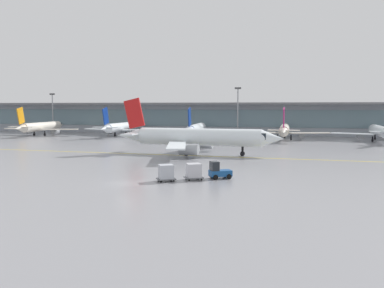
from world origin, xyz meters
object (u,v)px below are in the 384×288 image
gate_airplane_4 (380,131)px  cargo_dolly_trailing (166,172)px  gate_airplane_3 (284,130)px  apron_light_mast_1 (238,109)px  cargo_dolly_lead (194,171)px  apron_light_mast_0 (53,111)px  taxiing_regional_jet (197,137)px  gate_airplane_0 (41,127)px  gate_airplane_1 (122,127)px  baggage_tug (219,171)px  gate_airplane_2 (196,129)px

gate_airplane_4 → cargo_dolly_trailing: gate_airplane_4 is taller
gate_airplane_3 → apron_light_mast_1: 16.99m
cargo_dolly_lead → apron_light_mast_1: apron_light_mast_1 is taller
gate_airplane_3 → cargo_dolly_lead: size_ratio=9.59×
apron_light_mast_0 → apron_light_mast_1: 60.44m
taxiing_regional_jet → apron_light_mast_0: size_ratio=2.42×
gate_airplane_4 → apron_light_mast_1: size_ratio=1.81×
gate_airplane_0 → gate_airplane_4: same height
gate_airplane_1 → cargo_dolly_lead: 74.01m
cargo_dolly_trailing → apron_light_mast_0: apron_light_mast_0 is taller
apron_light_mast_0 → gate_airplane_0: bearing=-71.2°
baggage_tug → cargo_dolly_lead: 3.11m
baggage_tug → cargo_dolly_trailing: baggage_tug is taller
cargo_dolly_lead → apron_light_mast_0: (-66.03, 72.29, 5.94)m
gate_airplane_0 → cargo_dolly_lead: gate_airplane_0 is taller
taxiing_regional_jet → baggage_tug: (8.47, -23.30, -2.16)m
cargo_dolly_lead → cargo_dolly_trailing: same height
gate_airplane_1 → gate_airplane_4: size_ratio=1.00×
gate_airplane_1 → taxiing_regional_jet: taxiing_regional_jet is taller
gate_airplane_0 → apron_light_mast_0: size_ratio=1.99×
gate_airplane_1 → gate_airplane_4: bearing=-90.1°
gate_airplane_0 → gate_airplane_4: bearing=-91.8°
gate_airplane_1 → cargo_dolly_trailing: 74.08m
gate_airplane_4 → gate_airplane_1: bearing=89.4°
cargo_dolly_trailing → apron_light_mast_1: apron_light_mast_1 is taller
gate_airplane_1 → gate_airplane_2: 22.95m
gate_airplane_3 → gate_airplane_1: bearing=86.9°
cargo_dolly_trailing → gate_airplane_2: bearing=70.4°
gate_airplane_1 → cargo_dolly_trailing: bearing=-150.9°
gate_airplane_4 → apron_light_mast_1: apron_light_mast_1 is taller
gate_airplane_0 → cargo_dolly_trailing: 85.23m
gate_airplane_1 → taxiing_regional_jet: 50.25m
baggage_tug → apron_light_mast_0: apron_light_mast_0 is taller
gate_airplane_4 → taxiing_regional_jet: bearing=136.4°
gate_airplane_0 → gate_airplane_2: (46.69, 0.73, 0.00)m
gate_airplane_0 → gate_airplane_4: (92.25, 2.49, 0.00)m
gate_airplane_1 → taxiing_regional_jet: bearing=-139.4°
taxiing_regional_jet → gate_airplane_2: bearing=105.3°
gate_airplane_0 → gate_airplane_2: 46.69m
gate_airplane_3 → cargo_dolly_trailing: size_ratio=9.59×
gate_airplane_1 → apron_light_mast_0: apron_light_mast_0 is taller
gate_airplane_0 → cargo_dolly_lead: size_ratio=9.61×
taxiing_regional_jet → cargo_dolly_trailing: bearing=-83.0°
gate_airplane_0 → cargo_dolly_lead: (61.79, -59.85, -1.45)m
cargo_dolly_trailing → gate_airplane_0: bearing=103.0°
gate_airplane_4 → cargo_dolly_lead: (-30.45, -62.34, -1.45)m
gate_airplane_2 → cargo_dolly_lead: (15.11, -60.58, -1.45)m
gate_airplane_3 → gate_airplane_2: bearing=92.7°
gate_airplane_1 → apron_light_mast_1: size_ratio=1.81×
apron_light_mast_1 → gate_airplane_0: bearing=-168.5°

